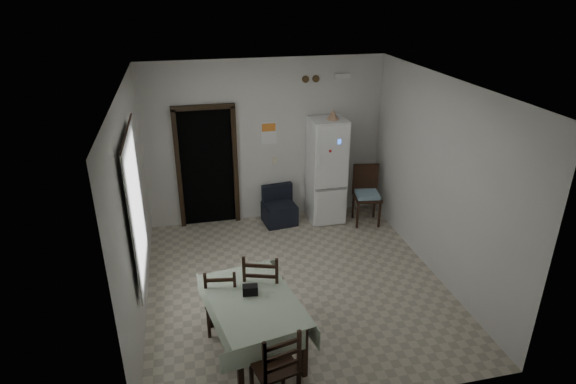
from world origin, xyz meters
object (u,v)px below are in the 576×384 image
at_px(fridge, 326,171).
at_px(navy_seat, 279,206).
at_px(dining_chair_far_left, 222,297).
at_px(dining_table, 254,325).
at_px(corner_chair, 367,196).
at_px(dining_chair_far_right, 263,286).
at_px(dining_chair_near_head, 274,364).

bearing_deg(fridge, navy_seat, 179.73).
distance_m(fridge, dining_chair_far_left, 3.45).
distance_m(fridge, dining_table, 3.68).
distance_m(corner_chair, dining_chair_far_right, 3.26).
height_order(dining_table, dining_chair_far_right, dining_chair_far_right).
distance_m(fridge, dining_chair_near_head, 4.34).
xyz_separation_m(dining_chair_far_right, dining_chair_near_head, (-0.12, -1.31, -0.04)).
distance_m(dining_table, dining_chair_near_head, 0.83).
bearing_deg(dining_chair_near_head, dining_chair_far_right, -108.61).
relative_size(navy_seat, dining_chair_far_left, 0.73).
bearing_deg(dining_chair_far_right, dining_chair_far_left, 19.85).
bearing_deg(corner_chair, dining_chair_far_left, -131.82).
height_order(fridge, corner_chair, fridge).
xyz_separation_m(fridge, dining_table, (-1.83, -3.14, -0.58)).
bearing_deg(navy_seat, corner_chair, -18.99).
xyz_separation_m(navy_seat, dining_table, (-0.97, -3.14, 0.03)).
height_order(corner_chair, dining_chair_far_left, corner_chair).
height_order(corner_chair, dining_chair_far_right, dining_chair_far_right).
distance_m(fridge, dining_chair_far_right, 3.13).
relative_size(dining_table, dining_chair_far_right, 1.32).
bearing_deg(dining_chair_near_head, navy_seat, -115.97).
xyz_separation_m(navy_seat, corner_chair, (1.53, -0.33, 0.19)).
xyz_separation_m(corner_chair, dining_chair_far_left, (-2.81, -2.33, -0.06)).
distance_m(dining_table, dining_chair_far_left, 0.58).
xyz_separation_m(dining_table, dining_chair_far_right, (0.20, 0.50, 0.17)).
xyz_separation_m(corner_chair, dining_chair_far_right, (-2.29, -2.31, 0.01)).
bearing_deg(dining_table, dining_chair_near_head, -94.63).
bearing_deg(dining_chair_far_right, dining_chair_near_head, 102.95).
distance_m(corner_chair, dining_chair_near_head, 4.35).
height_order(navy_seat, dining_chair_near_head, dining_chair_near_head).
distance_m(navy_seat, dining_chair_near_head, 4.06).
xyz_separation_m(fridge, navy_seat, (-0.86, 0.00, -0.61)).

